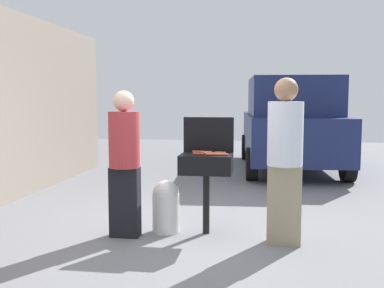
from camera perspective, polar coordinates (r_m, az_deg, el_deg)
The scene contains 15 objects.
ground_plane at distance 5.38m, azimuth -1.59°, elevation -11.32°, with size 24.00×24.00×0.00m, color slate.
bbq_grill at distance 5.29m, azimuth 1.79°, elevation -2.85°, with size 0.60×0.44×0.93m.
grill_lid_open at distance 5.47m, azimuth 2.08°, elevation 1.17°, with size 0.60×0.05×0.42m, color black.
hot_dog_0 at distance 5.32m, azimuth 3.55°, elevation -1.10°, with size 0.03×0.03×0.13m, color #C6593D.
hot_dog_1 at distance 5.27m, azimuth 2.15°, elevation -1.16°, with size 0.03×0.03×0.13m, color #B74C33.
hot_dog_2 at distance 5.22m, azimuth 0.82°, elevation -1.23°, with size 0.03×0.03×0.13m, color #AD4228.
hot_dog_3 at distance 5.15m, azimuth 2.44°, elevation -1.32°, with size 0.03×0.03×0.13m, color #AD4228.
hot_dog_4 at distance 5.20m, azimuth 2.51°, elevation -1.25°, with size 0.03×0.03×0.13m, color #AD4228.
hot_dog_5 at distance 5.42m, azimuth 0.74°, elevation -0.96°, with size 0.03×0.03×0.13m, color #AD4228.
hot_dog_6 at distance 5.16m, azimuth 3.81°, elevation -1.31°, with size 0.03×0.03×0.13m, color #C6593D.
hot_dog_7 at distance 5.37m, azimuth 1.82°, elevation -1.02°, with size 0.03×0.03×0.13m, color #C6593D.
propane_tank at distance 5.44m, azimuth -3.28°, elevation -7.65°, with size 0.32×0.32×0.62m.
person_left at distance 5.21m, azimuth -8.43°, elevation -1.77°, with size 0.35×0.35×1.66m.
person_right at distance 4.98m, azimuth 11.51°, elevation -1.35°, with size 0.38×0.38×1.79m.
parked_minivan at distance 10.34m, azimuth 12.15°, elevation 2.53°, with size 2.28×4.52×2.02m.
Camera 1 is at (0.92, -5.06, 1.58)m, focal length 42.74 mm.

